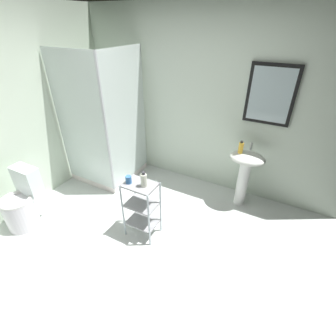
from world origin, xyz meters
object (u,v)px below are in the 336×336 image
storage_cart (142,205)px  lotion_bottle_white (144,180)px  rinse_cup (129,180)px  pedestal_sink (245,169)px  hand_soap_bottle (241,148)px  toilet (22,204)px  shower_stall (108,152)px

storage_cart → lotion_bottle_white: bearing=-6.5°
lotion_bottle_white → rinse_cup: size_ratio=2.08×
pedestal_sink → hand_soap_bottle: size_ratio=4.85×
hand_soap_bottle → toilet: bearing=-142.8°
shower_stall → pedestal_sink: shower_stall is taller
storage_cart → lotion_bottle_white: (0.06, -0.01, 0.38)m
lotion_bottle_white → shower_stall: bearing=146.5°
shower_stall → lotion_bottle_white: (1.23, -0.81, 0.36)m
shower_stall → storage_cart: 1.42m
lotion_bottle_white → hand_soap_bottle: bearing=56.4°
storage_cart → shower_stall: bearing=145.4°
shower_stall → rinse_cup: bearing=-38.9°
rinse_cup → hand_soap_bottle: bearing=51.1°
rinse_cup → lotion_bottle_white: bearing=9.1°
shower_stall → storage_cart: size_ratio=2.70×
toilet → storage_cart: toilet is taller
shower_stall → storage_cart: shower_stall is taller
toilet → hand_soap_bottle: 2.86m
pedestal_sink → hand_soap_bottle: (-0.10, -0.03, 0.31)m
rinse_cup → shower_stall: bearing=141.1°
hand_soap_bottle → lotion_bottle_white: bearing=-123.6°
shower_stall → storage_cart: bearing=-34.6°
pedestal_sink → toilet: size_ratio=1.07×
pedestal_sink → lotion_bottle_white: lotion_bottle_white is taller
storage_cart → pedestal_sink: bearing=51.7°
lotion_bottle_white → rinse_cup: lotion_bottle_white is taller
pedestal_sink → rinse_cup: (-1.03, -1.19, 0.20)m
hand_soap_bottle → rinse_cup: hand_soap_bottle is taller
pedestal_sink → rinse_cup: rinse_cup is taller
storage_cart → hand_soap_bottle: (0.81, 1.12, 0.45)m
hand_soap_bottle → lotion_bottle_white: size_ratio=0.92×
shower_stall → rinse_cup: (1.04, -0.84, 0.32)m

